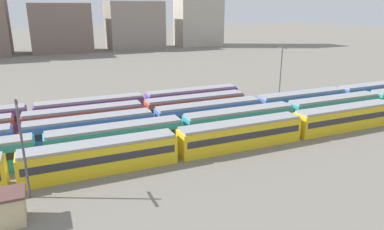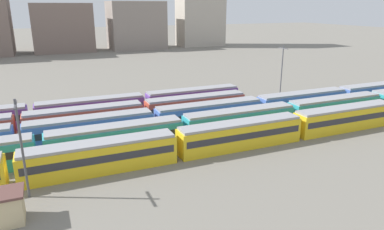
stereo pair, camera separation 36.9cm
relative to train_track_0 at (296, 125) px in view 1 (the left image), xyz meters
name	(u,v)px [view 1 (the left image)]	position (x,y,z in m)	size (l,w,h in m)	color
ground_plane	(12,153)	(-38.51, 10.40, -1.90)	(600.00, 600.00, 0.00)	slate
train_track_0	(296,125)	(0.00, 0.00, 0.00)	(112.50, 3.06, 3.75)	yellow
train_track_1	(290,114)	(2.91, 5.20, 0.00)	(112.50, 3.06, 3.75)	teal
train_track_2	(258,107)	(0.26, 10.40, 0.00)	(112.50, 3.06, 3.75)	#4C70BC
train_track_3	(85,119)	(-28.23, 15.60, 0.00)	(55.80, 3.06, 3.75)	#BC4C38
train_track_4	(91,109)	(-26.58, 20.80, 0.00)	(55.80, 3.06, 3.75)	#6B429E
catenary_pole_0	(22,145)	(-36.14, -3.10, 3.83)	(0.24, 3.20, 10.37)	#4C4C51
catenary_pole_1	(281,67)	(14.96, 23.96, 3.95)	(0.24, 3.20, 10.60)	#4C4C51
signal_hut	(5,208)	(-37.98, -7.25, -0.35)	(3.60, 3.00, 3.04)	#C6B284
distant_building_2	(61,28)	(-23.94, 122.13, 8.07)	(24.14, 15.14, 19.94)	#7A665B
distant_building_3	(134,25)	(7.57, 122.13, 8.51)	(24.03, 18.07, 20.82)	gray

